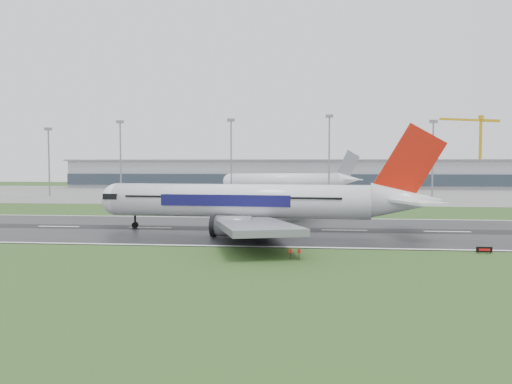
# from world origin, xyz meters

# --- Properties ---
(ground) EXTENTS (520.00, 520.00, 0.00)m
(ground) POSITION_xyz_m (0.00, 0.00, 0.00)
(ground) COLOR #254519
(ground) RESTS_ON ground
(runway) EXTENTS (400.00, 45.00, 0.10)m
(runway) POSITION_xyz_m (0.00, 0.00, 0.05)
(runway) COLOR black
(runway) RESTS_ON ground
(apron) EXTENTS (400.00, 130.00, 0.08)m
(apron) POSITION_xyz_m (0.00, 125.00, 0.04)
(apron) COLOR slate
(apron) RESTS_ON ground
(terminal) EXTENTS (240.00, 36.00, 15.00)m
(terminal) POSITION_xyz_m (0.00, 185.00, 7.50)
(terminal) COLOR #8F929A
(terminal) RESTS_ON ground
(main_airliner) EXTENTS (72.18, 69.20, 19.98)m
(main_airliner) POSITION_xyz_m (3.79, -2.58, 10.09)
(main_airliner) COLOR white
(main_airliner) RESTS_ON runway
(parked_airliner) EXTENTS (81.31, 78.73, 18.84)m
(parked_airliner) POSITION_xyz_m (5.20, 121.66, 9.50)
(parked_airliner) COLOR white
(parked_airliner) RESTS_ON apron
(tower_crane) EXTENTS (38.66, 19.41, 41.24)m
(tower_crane) POSITION_xyz_m (110.50, 200.00, 20.62)
(tower_crane) COLOR #C29210
(tower_crane) RESTS_ON ground
(runway_sign) EXTENTS (2.31, 0.71, 1.04)m
(runway_sign) POSITION_xyz_m (38.93, -24.24, 0.52)
(runway_sign) COLOR black
(runway_sign) RESTS_ON ground
(floodmast_0) EXTENTS (0.64, 0.64, 27.32)m
(floodmast_0) POSITION_xyz_m (-95.18, 100.00, 13.66)
(floodmast_0) COLOR gray
(floodmast_0) RESTS_ON ground
(floodmast_1) EXTENTS (0.64, 0.64, 30.02)m
(floodmast_1) POSITION_xyz_m (-64.18, 100.00, 15.01)
(floodmast_1) COLOR gray
(floodmast_1) RESTS_ON ground
(floodmast_2) EXTENTS (0.64, 0.64, 30.33)m
(floodmast_2) POSITION_xyz_m (-18.18, 100.00, 15.17)
(floodmast_2) COLOR gray
(floodmast_2) RESTS_ON ground
(floodmast_3) EXTENTS (0.64, 0.64, 31.56)m
(floodmast_3) POSITION_xyz_m (20.89, 100.00, 15.78)
(floodmast_3) COLOR gray
(floodmast_3) RESTS_ON ground
(floodmast_4) EXTENTS (0.64, 0.64, 29.13)m
(floodmast_4) POSITION_xyz_m (60.58, 100.00, 14.56)
(floodmast_4) COLOR gray
(floodmast_4) RESTS_ON ground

